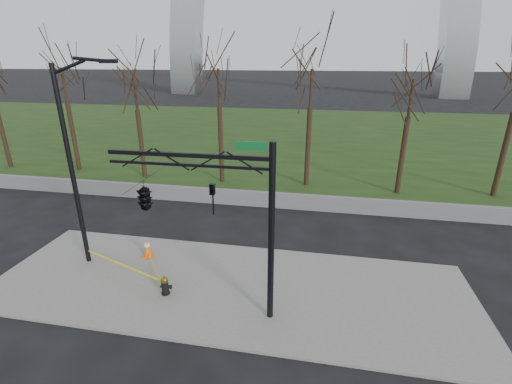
% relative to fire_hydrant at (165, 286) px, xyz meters
% --- Properties ---
extents(ground, '(500.00, 500.00, 0.00)m').
position_rel_fire_hydrant_xyz_m(ground, '(2.08, 0.92, -0.45)').
color(ground, black).
rests_on(ground, ground).
extents(sidewalk, '(18.00, 6.00, 0.10)m').
position_rel_fire_hydrant_xyz_m(sidewalk, '(2.08, 0.92, -0.40)').
color(sidewalk, slate).
rests_on(sidewalk, ground).
extents(grass_strip, '(120.00, 40.00, 0.06)m').
position_rel_fire_hydrant_xyz_m(grass_strip, '(2.08, 30.92, -0.42)').
color(grass_strip, '#1E3011').
rests_on(grass_strip, ground).
extents(guardrail, '(60.00, 0.30, 0.90)m').
position_rel_fire_hydrant_xyz_m(guardrail, '(2.08, 8.92, 0.00)').
color(guardrail, '#59595B').
rests_on(guardrail, ground).
extents(tree_row, '(44.78, 4.00, 8.54)m').
position_rel_fire_hydrant_xyz_m(tree_row, '(1.47, 12.92, 3.83)').
color(tree_row, black).
rests_on(tree_row, ground).
extents(fire_hydrant, '(0.46, 0.30, 0.75)m').
position_rel_fire_hydrant_xyz_m(fire_hydrant, '(0.00, 0.00, 0.00)').
color(fire_hydrant, black).
rests_on(fire_hydrant, sidewalk).
extents(traffic_cone, '(0.43, 0.43, 0.79)m').
position_rel_fire_hydrant_xyz_m(traffic_cone, '(-1.84, 2.31, 0.05)').
color(traffic_cone, '#FF5E0D').
rests_on(traffic_cone, sidewalk).
extents(street_light, '(2.37, 0.60, 8.21)m').
position_rel_fire_hydrant_xyz_m(street_light, '(-3.94, 1.57, 4.25)').
color(street_light, black).
rests_on(street_light, ground).
extents(traffic_signal_mast, '(5.10, 2.49, 6.00)m').
position_rel_fire_hydrant_xyz_m(traffic_signal_mast, '(0.66, -0.50, 3.70)').
color(traffic_signal_mast, black).
rests_on(traffic_signal_mast, ground).
extents(caution_tape, '(4.16, 2.31, 0.39)m').
position_rel_fire_hydrant_xyz_m(caution_tape, '(-1.62, 0.92, 0.02)').
color(caution_tape, '#FFED0D').
rests_on(caution_tape, ground).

